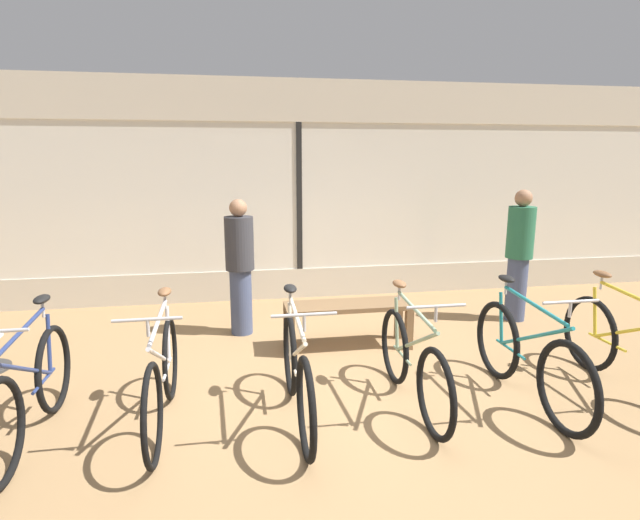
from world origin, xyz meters
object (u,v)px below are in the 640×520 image
object	(u,v)px
bicycle_left	(162,378)
bicycle_center_right	(412,363)
bicycle_far_right	(630,350)
display_bench	(348,312)
customer_near_rack	(240,265)
bicycle_right	(528,358)
customer_by_window	(519,253)
bicycle_center_left	(297,373)
bicycle_far_left	(30,392)

from	to	relation	value
bicycle_left	bicycle_center_right	world-z (taller)	bicycle_left
bicycle_far_right	display_bench	bearing A→B (deg)	146.29
bicycle_left	display_bench	bearing A→B (deg)	37.41
bicycle_center_right	customer_near_rack	bearing A→B (deg)	124.08
display_bench	customer_near_rack	xyz separation A→B (m)	(-1.16, 0.67, 0.44)
bicycle_right	bicycle_far_right	xyz separation A→B (m)	(1.01, 0.00, 0.00)
bicycle_right	bicycle_far_right	distance (m)	1.01
bicycle_center_right	customer_by_window	world-z (taller)	customer_by_window
bicycle_center_left	customer_near_rack	bearing A→B (deg)	100.66
bicycle_far_right	bicycle_center_right	bearing A→B (deg)	177.28
bicycle_far_left	customer_near_rack	size ratio (longest dim) A/B	1.07
bicycle_left	customer_by_window	bearing A→B (deg)	25.06
customer_by_window	bicycle_far_left	bearing A→B (deg)	-158.28
bicycle_right	customer_by_window	distance (m)	2.43
bicycle_far_right	display_bench	xyz separation A→B (m)	(-2.26, 1.51, 0.01)
bicycle_far_left	bicycle_right	size ratio (longest dim) A/B	0.98
bicycle_far_left	customer_by_window	world-z (taller)	customer_by_window
bicycle_center_left	bicycle_right	distance (m)	2.01
bicycle_center_right	customer_near_rack	distance (m)	2.55
bicycle_right	bicycle_far_right	bearing A→B (deg)	0.16
display_bench	customer_by_window	bearing A→B (deg)	13.64
bicycle_center_right	bicycle_right	size ratio (longest dim) A/B	0.94
display_bench	customer_by_window	world-z (taller)	customer_by_window
bicycle_left	bicycle_center_left	size ratio (longest dim) A/B	0.99
bicycle_center_left	bicycle_far_right	size ratio (longest dim) A/B	0.96
bicycle_left	bicycle_center_left	world-z (taller)	bicycle_center_left
bicycle_far_left	bicycle_center_right	size ratio (longest dim) A/B	1.04
bicycle_center_left	bicycle_far_right	bearing A→B (deg)	-0.40
customer_by_window	bicycle_far_right	bearing A→B (deg)	-93.75
bicycle_far_right	customer_near_rack	bearing A→B (deg)	147.57
bicycle_far_left	bicycle_center_left	world-z (taller)	bicycle_center_left
bicycle_far_left	bicycle_far_right	world-z (taller)	bicycle_far_right
display_bench	customer_by_window	distance (m)	2.51
customer_near_rack	bicycle_far_left	bearing A→B (deg)	-126.56
bicycle_right	display_bench	distance (m)	1.96
bicycle_center_left	bicycle_center_right	size ratio (longest dim) A/B	1.04
bicycle_far_left	customer_near_rack	world-z (taller)	customer_near_rack
bicycle_left	bicycle_far_right	distance (m)	4.07
bicycle_far_left	display_bench	bearing A→B (deg)	28.11
bicycle_left	bicycle_far_left	bearing A→B (deg)	-175.01
bicycle_center_right	display_bench	distance (m)	1.43
bicycle_center_left	bicycle_far_right	distance (m)	3.02
bicycle_far_left	bicycle_center_right	distance (m)	2.99
bicycle_far_left	bicycle_right	bearing A→B (deg)	-0.60
bicycle_center_right	customer_by_window	size ratio (longest dim) A/B	0.99
bicycle_far_right	customer_by_window	bearing A→B (deg)	86.25
bicycle_center_left	display_bench	bearing A→B (deg)	62.96
bicycle_far_right	customer_by_window	size ratio (longest dim) A/B	1.06
bicycle_far_right	bicycle_center_left	bearing A→B (deg)	179.60
bicycle_center_left	bicycle_center_right	distance (m)	1.00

